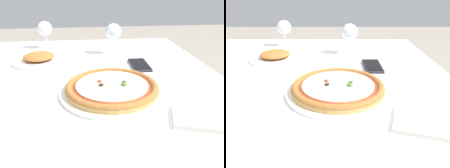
# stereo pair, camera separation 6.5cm
# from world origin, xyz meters

# --- Properties ---
(dining_table) EXTENTS (1.20, 1.08, 0.71)m
(dining_table) POSITION_xyz_m (0.00, 0.00, 0.62)
(dining_table) COLOR #997047
(dining_table) RESTS_ON ground_plane
(pizza_plate) EXTENTS (0.31, 0.31, 0.04)m
(pizza_plate) POSITION_xyz_m (0.19, -0.16, 0.72)
(pizza_plate) COLOR white
(pizza_plate) RESTS_ON dining_table
(wine_glass_far_left) EXTENTS (0.07, 0.07, 0.14)m
(wine_glass_far_left) POSITION_xyz_m (0.24, 0.25, 0.80)
(wine_glass_far_left) COLOR silver
(wine_glass_far_left) RESTS_ON dining_table
(wine_glass_far_right) EXTENTS (0.07, 0.07, 0.14)m
(wine_glass_far_right) POSITION_xyz_m (-0.09, 0.38, 0.80)
(wine_glass_far_right) COLOR silver
(wine_glass_far_right) RESTS_ON dining_table
(cell_phone) EXTENTS (0.07, 0.14, 0.01)m
(cell_phone) POSITION_xyz_m (0.32, 0.06, 0.71)
(cell_phone) COLOR #232328
(cell_phone) RESTS_ON dining_table
(side_plate) EXTENTS (0.22, 0.22, 0.04)m
(side_plate) POSITION_xyz_m (-0.09, 0.16, 0.72)
(side_plate) COLOR white
(side_plate) RESTS_ON dining_table
(napkin_folded) EXTENTS (0.18, 0.15, 0.01)m
(napkin_folded) POSITION_xyz_m (0.39, -0.33, 0.71)
(napkin_folded) COLOR silver
(napkin_folded) RESTS_ON dining_table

